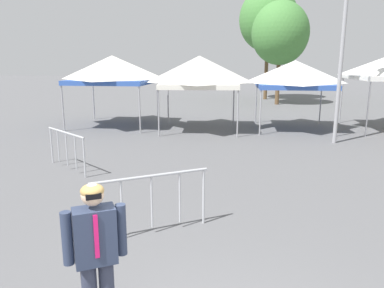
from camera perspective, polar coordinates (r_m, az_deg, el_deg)
canopy_tent_far_left at (r=17.56m, az=-12.12°, el=11.12°), size 3.63×3.63×3.20m
canopy_tent_far_right at (r=16.08m, az=1.18°, el=11.06°), size 3.43×3.43×3.18m
canopy_tent_center at (r=16.84m, az=15.55°, el=10.30°), size 3.20×3.20×2.98m
person_foreground at (r=4.11m, az=-14.55°, el=-15.81°), size 0.59×0.41×1.78m
light_pole_near_lift at (r=14.45m, az=22.42°, el=17.13°), size 0.36×0.36×7.53m
tree_behind_tents_right at (r=26.49m, az=13.42°, el=16.25°), size 3.82×3.82×6.88m
tree_behind_tents_left at (r=30.07m, az=11.67°, el=18.25°), size 4.39×4.39×8.44m
crowd_barrier_mid_lot at (r=6.46m, az=-6.24°, el=-7.44°), size 1.84×1.10×1.08m
crowd_barrier_near_person at (r=10.76m, az=-18.78°, el=0.12°), size 1.63×1.40×1.08m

